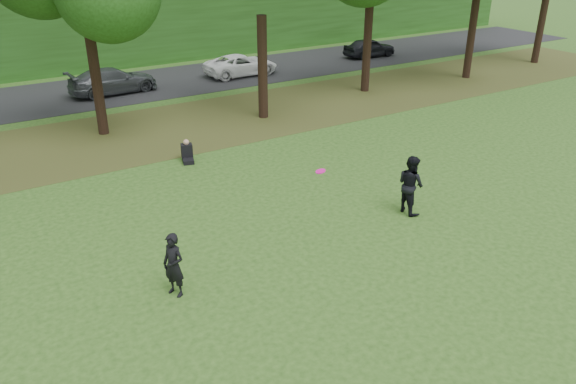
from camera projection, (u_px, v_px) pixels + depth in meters
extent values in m
plane|color=#264816|center=(359.00, 261.00, 14.94)|extent=(120.00, 120.00, 0.00)
cube|color=#4D3B1B|center=(177.00, 127.00, 24.95)|extent=(60.00, 7.00, 0.01)
cube|color=black|center=(124.00, 88.00, 31.10)|extent=(70.00, 7.00, 0.02)
cube|color=#204614|center=(90.00, 27.00, 34.66)|extent=(70.00, 3.00, 5.00)
imported|color=black|center=(174.00, 265.00, 13.26)|extent=(0.61, 0.71, 1.63)
imported|color=black|center=(411.00, 184.00, 17.16)|extent=(0.73, 0.92, 1.86)
imported|color=#43474B|center=(113.00, 81.00, 29.78)|extent=(4.77, 2.28, 1.34)
imported|color=white|center=(241.00, 65.00, 33.46)|extent=(4.48, 2.16, 1.23)
imported|color=black|center=(369.00, 47.00, 38.28)|extent=(3.70, 1.56, 1.25)
cylinder|color=#FF15A6|center=(321.00, 171.00, 14.68)|extent=(0.38, 0.38, 0.10)
cube|color=black|center=(188.00, 161.00, 21.17)|extent=(0.54, 0.65, 0.16)
cube|color=black|center=(187.00, 151.00, 21.30)|extent=(0.50, 0.44, 0.56)
sphere|color=tan|center=(186.00, 142.00, 21.14)|extent=(0.22, 0.22, 0.22)
cylinder|color=black|center=(97.00, 87.00, 23.34)|extent=(0.44, 0.44, 4.12)
cylinder|color=black|center=(263.00, 68.00, 25.32)|extent=(0.44, 0.44, 4.62)
cylinder|color=black|center=(367.00, 49.00, 29.61)|extent=(0.44, 0.44, 4.45)
cylinder|color=black|center=(472.00, 33.00, 32.16)|extent=(0.44, 0.44, 5.17)
cylinder|color=black|center=(540.00, 30.00, 36.09)|extent=(0.44, 0.44, 4.16)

